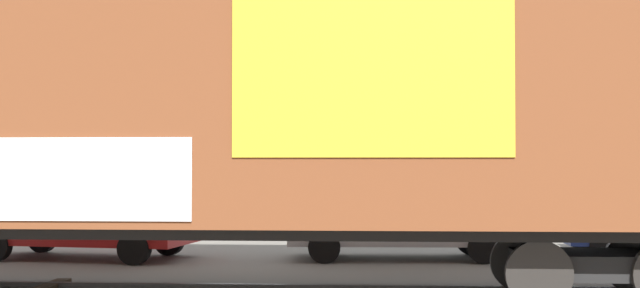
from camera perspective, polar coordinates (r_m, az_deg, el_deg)
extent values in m
cube|color=#4C4742|center=(13.33, -5.78, -9.66)|extent=(60.00, 0.60, 0.08)
cube|color=brown|center=(12.52, -6.29, 3.36)|extent=(16.59, 3.17, 3.79)
cube|color=gold|center=(10.82, 3.58, 4.61)|extent=(3.65, 0.06, 2.08)
cube|color=silver|center=(11.56, -17.88, -2.30)|extent=(3.75, 0.06, 1.10)
cube|color=black|center=(12.51, -6.31, -5.79)|extent=(16.25, 1.80, 0.20)
cube|color=black|center=(12.76, 17.89, -7.83)|extent=(2.11, 1.38, 0.36)
cylinder|color=black|center=(11.89, 14.74, -8.58)|extent=(0.92, 0.13, 0.92)
cylinder|color=black|center=(13.29, 13.53, -7.82)|extent=(0.92, 0.13, 0.92)
cylinder|color=black|center=(13.69, 20.63, -7.58)|extent=(0.92, 0.13, 0.92)
cylinder|color=silver|center=(25.65, -18.09, 5.37)|extent=(0.12, 0.12, 9.90)
cube|color=silver|center=(84.56, 0.86, 1.95)|extent=(155.49, 33.82, 13.83)
cube|color=#8C725B|center=(78.36, 19.06, 8.55)|extent=(5.01, 3.86, 3.16)
cone|color=#193D23|center=(74.57, 7.48, 9.53)|extent=(2.27, 2.27, 4.54)
cone|color=#193D23|center=(78.66, 6.59, 8.79)|extent=(2.05, 2.05, 4.09)
cone|color=#193D23|center=(73.93, 6.76, 9.70)|extent=(2.37, 2.37, 4.74)
cone|color=#193D23|center=(80.50, 18.81, 8.30)|extent=(1.60, 1.60, 3.20)
cube|color=#B21E1E|center=(18.11, -15.74, -5.28)|extent=(4.64, 2.51, 0.79)
cube|color=#2D333D|center=(18.22, -16.56, -2.85)|extent=(2.38, 1.99, 0.74)
cylinder|color=black|center=(18.33, -10.27, -6.50)|extent=(0.67, 0.31, 0.64)
cylinder|color=black|center=(16.70, -12.58, -6.99)|extent=(0.67, 0.31, 0.64)
cylinder|color=black|center=(19.64, -18.45, -6.11)|extent=(0.67, 0.31, 0.64)
cube|color=#B7BABF|center=(17.42, 5.54, -5.69)|extent=(4.65, 1.84, 0.66)
cube|color=#2D333D|center=(17.37, 4.76, -3.38)|extent=(2.36, 1.61, 0.74)
cylinder|color=black|center=(18.43, 10.27, -6.47)|extent=(0.65, 0.24, 0.64)
cylinder|color=black|center=(16.82, 11.11, -6.96)|extent=(0.65, 0.24, 0.64)
cylinder|color=black|center=(18.22, 0.42, -6.55)|extent=(0.65, 0.24, 0.64)
cylinder|color=black|center=(16.60, 0.30, -7.06)|extent=(0.65, 0.24, 0.64)
cylinder|color=black|center=(19.33, 17.69, -6.19)|extent=(0.65, 0.25, 0.64)
cylinder|color=black|center=(17.61, 18.92, -6.65)|extent=(0.65, 0.25, 0.64)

